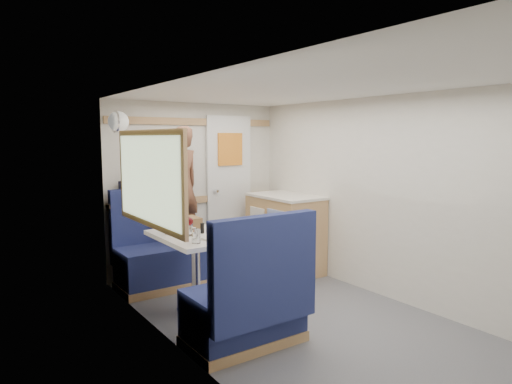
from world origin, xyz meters
TOP-DOWN VIEW (x-y plane):
  - floor at (0.00, 0.00)m, footprint 4.50×4.50m
  - ceiling at (0.00, 0.00)m, footprint 4.50×4.50m
  - wall_back at (0.00, 2.25)m, footprint 2.20×0.02m
  - wall_left at (-1.10, 0.00)m, footprint 0.02×4.50m
  - wall_right at (1.10, 0.00)m, footprint 0.02×4.50m
  - oak_trim_low at (0.00, 2.23)m, footprint 2.15×0.02m
  - oak_trim_high at (0.00, 2.23)m, footprint 2.15×0.02m
  - side_window at (-1.08, 1.00)m, footprint 0.04×1.30m
  - rear_door at (0.45, 2.22)m, footprint 0.62×0.12m
  - dinette_table at (-0.65, 1.00)m, footprint 0.62×0.92m
  - bench_far at (-0.65, 1.86)m, footprint 0.90×0.59m
  - bench_near at (-0.65, 0.14)m, footprint 0.90×0.59m
  - ledge at (-0.65, 2.12)m, footprint 0.90×0.14m
  - dome_light at (-1.04, 1.85)m, footprint 0.20×0.20m
  - galley_counter at (0.82, 1.55)m, footprint 0.57×0.92m
  - person at (-0.38, 1.85)m, footprint 0.53×0.43m
  - duffel_bag at (-0.70, 2.12)m, footprint 0.52×0.33m
  - tray at (-0.55, 0.69)m, footprint 0.34×0.41m
  - orange_fruit at (-0.49, 0.85)m, footprint 0.07×0.07m
  - cheese_block at (-0.60, 0.77)m, footprint 0.11×0.09m
  - wine_glass at (-0.71, 0.99)m, footprint 0.08×0.08m
  - tumbler_left at (-0.80, 0.69)m, footprint 0.07×0.07m
  - tumbler_mid at (-0.84, 1.15)m, footprint 0.07×0.07m
  - tumbler_right at (-0.62, 1.18)m, footprint 0.07×0.07m
  - beer_glass at (-0.43, 1.03)m, footprint 0.06×0.06m
  - pepper_grinder at (-0.57, 1.02)m, footprint 0.04×0.04m
  - salt_grinder at (-0.71, 0.91)m, footprint 0.03×0.03m
  - bread_loaf at (-0.52, 1.34)m, footprint 0.14×0.25m

SIDE VIEW (x-z plane):
  - floor at x=0.00m, z-range 0.00..0.00m
  - bench_far at x=-0.65m, z-range -0.22..0.83m
  - bench_near at x=-0.65m, z-range -0.22..0.83m
  - galley_counter at x=0.82m, z-range 0.01..0.93m
  - dinette_table at x=-0.65m, z-range 0.21..0.93m
  - tray at x=-0.55m, z-range 0.72..0.74m
  - cheese_block at x=-0.60m, z-range 0.74..0.77m
  - salt_grinder at x=-0.71m, z-range 0.72..0.81m
  - pepper_grinder at x=-0.57m, z-range 0.72..0.82m
  - beer_glass at x=-0.43m, z-range 0.72..0.82m
  - bread_loaf at x=-0.52m, z-range 0.72..0.82m
  - orange_fruit at x=-0.49m, z-range 0.74..0.80m
  - tumbler_mid at x=-0.84m, z-range 0.72..0.83m
  - tumbler_right at x=-0.62m, z-range 0.72..0.84m
  - tumbler_left at x=-0.80m, z-range 0.72..0.84m
  - wine_glass at x=-0.71m, z-range 0.76..0.93m
  - oak_trim_low at x=0.00m, z-range 0.81..0.89m
  - ledge at x=-0.65m, z-range 0.86..0.90m
  - rear_door at x=0.45m, z-range 0.04..1.90m
  - wall_back at x=0.00m, z-range 0.00..2.00m
  - wall_left at x=-1.10m, z-range 0.00..2.00m
  - wall_right at x=1.10m, z-range 0.00..2.00m
  - duffel_bag at x=-0.70m, z-range 0.90..1.13m
  - person at x=-0.38m, z-range 0.45..1.72m
  - side_window at x=-1.08m, z-range 0.89..1.61m
  - dome_light at x=-1.04m, z-range 1.65..1.85m
  - oak_trim_high at x=0.00m, z-range 1.74..1.82m
  - ceiling at x=0.00m, z-range 2.00..2.00m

